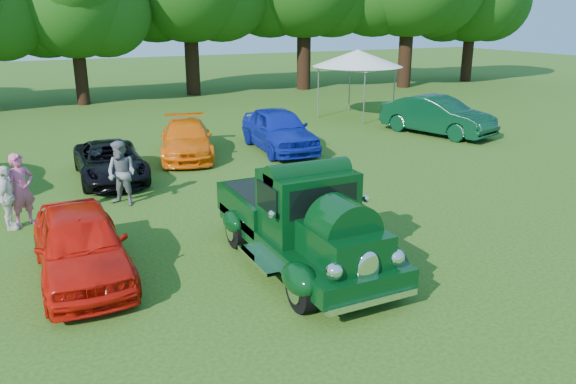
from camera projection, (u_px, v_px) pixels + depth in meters
name	position (u px, v px, depth m)	size (l,w,h in m)	color
ground	(264.00, 259.00, 12.06)	(120.00, 120.00, 0.00)	#264510
hero_pickup	(302.00, 223.00, 11.59)	(2.47, 5.31, 2.08)	black
red_convertible	(81.00, 244.00, 11.01)	(1.67, 4.15, 1.41)	red
back_car_black	(110.00, 161.00, 17.64)	(1.95, 4.23, 1.18)	black
back_car_orange	(186.00, 139.00, 20.48)	(1.81, 4.46, 1.29)	orange
back_car_blue	(279.00, 129.00, 21.42)	(1.90, 4.72, 1.61)	#0E1C9A
back_car_green	(437.00, 116.00, 24.22)	(1.73, 4.95, 1.63)	black
spectator_pink	(21.00, 190.00, 13.75)	(0.66, 0.44, 1.82)	#C8527D
spectator_grey	(122.00, 174.00, 15.19)	(0.87, 0.68, 1.79)	slate
spectator_white	(7.00, 198.00, 13.49)	(0.93, 0.39, 1.59)	silver
canopy_tent	(358.00, 59.00, 27.68)	(5.85, 5.85, 3.34)	silver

